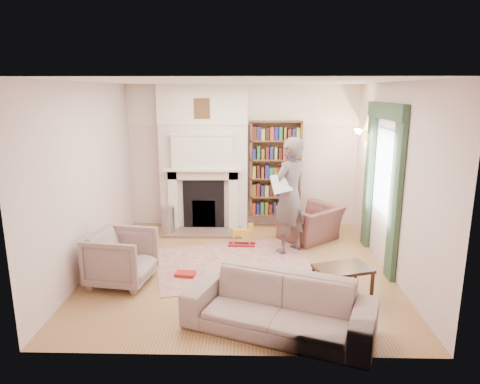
{
  "coord_description": "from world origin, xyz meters",
  "views": [
    {
      "loc": [
        0.16,
        -6.17,
        2.68
      ],
      "look_at": [
        0.0,
        0.25,
        1.15
      ],
      "focal_mm": 32.0,
      "sensor_mm": 36.0,
      "label": 1
    }
  ],
  "objects_px": {
    "armchair_reading": "(310,223)",
    "man_reading": "(290,196)",
    "sofa": "(278,305)",
    "paraffin_heater": "(168,221)",
    "armchair_left": "(122,258)",
    "coffee_table": "(342,283)",
    "bookcase": "(275,169)",
    "rocking_horse": "(242,235)"
  },
  "relations": [
    {
      "from": "armchair_reading",
      "to": "rocking_horse",
      "type": "relative_size",
      "value": 2.08
    },
    {
      "from": "man_reading",
      "to": "paraffin_heater",
      "type": "xyz_separation_m",
      "value": [
        -2.21,
        0.81,
        -0.7
      ]
    },
    {
      "from": "armchair_left",
      "to": "man_reading",
      "type": "bearing_deg",
      "value": -53.52
    },
    {
      "from": "paraffin_heater",
      "to": "armchair_reading",
      "type": "bearing_deg",
      "value": -4.53
    },
    {
      "from": "bookcase",
      "to": "armchair_left",
      "type": "distance_m",
      "value": 3.62
    },
    {
      "from": "armchair_reading",
      "to": "man_reading",
      "type": "xyz_separation_m",
      "value": [
        -0.45,
        -0.6,
        0.66
      ]
    },
    {
      "from": "rocking_horse",
      "to": "armchair_reading",
      "type": "bearing_deg",
      "value": 19.0
    },
    {
      "from": "bookcase",
      "to": "sofa",
      "type": "xyz_separation_m",
      "value": [
        -0.16,
        -3.88,
        -0.87
      ]
    },
    {
      "from": "man_reading",
      "to": "coffee_table",
      "type": "xyz_separation_m",
      "value": [
        0.56,
        -1.72,
        -0.75
      ]
    },
    {
      "from": "sofa",
      "to": "coffee_table",
      "type": "relative_size",
      "value": 3.03
    },
    {
      "from": "armchair_left",
      "to": "man_reading",
      "type": "xyz_separation_m",
      "value": [
        2.46,
        1.3,
        0.59
      ]
    },
    {
      "from": "man_reading",
      "to": "coffee_table",
      "type": "bearing_deg",
      "value": 64.88
    },
    {
      "from": "armchair_left",
      "to": "sofa",
      "type": "bearing_deg",
      "value": -110.45
    },
    {
      "from": "armchair_reading",
      "to": "man_reading",
      "type": "bearing_deg",
      "value": 12.53
    },
    {
      "from": "armchair_reading",
      "to": "sofa",
      "type": "height_order",
      "value": "armchair_reading"
    },
    {
      "from": "man_reading",
      "to": "armchair_left",
      "type": "bearing_deg",
      "value": -15.25
    },
    {
      "from": "bookcase",
      "to": "rocking_horse",
      "type": "relative_size",
      "value": 3.94
    },
    {
      "from": "armchair_left",
      "to": "coffee_table",
      "type": "relative_size",
      "value": 1.19
    },
    {
      "from": "sofa",
      "to": "paraffin_heater",
      "type": "distance_m",
      "value": 3.8
    },
    {
      "from": "sofa",
      "to": "man_reading",
      "type": "distance_m",
      "value": 2.6
    },
    {
      "from": "bookcase",
      "to": "sofa",
      "type": "distance_m",
      "value": 3.97
    },
    {
      "from": "armchair_reading",
      "to": "coffee_table",
      "type": "height_order",
      "value": "armchair_reading"
    },
    {
      "from": "sofa",
      "to": "coffee_table",
      "type": "bearing_deg",
      "value": 61.96
    },
    {
      "from": "bookcase",
      "to": "sofa",
      "type": "height_order",
      "value": "bookcase"
    },
    {
      "from": "sofa",
      "to": "man_reading",
      "type": "relative_size",
      "value": 1.09
    },
    {
      "from": "man_reading",
      "to": "sofa",
      "type": "bearing_deg",
      "value": 39.52
    },
    {
      "from": "man_reading",
      "to": "paraffin_heater",
      "type": "bearing_deg",
      "value": -63.22
    },
    {
      "from": "sofa",
      "to": "coffee_table",
      "type": "distance_m",
      "value": 1.17
    },
    {
      "from": "armchair_reading",
      "to": "man_reading",
      "type": "distance_m",
      "value": 1.0
    },
    {
      "from": "coffee_table",
      "to": "rocking_horse",
      "type": "xyz_separation_m",
      "value": [
        -1.35,
        1.94,
        -0.02
      ]
    },
    {
      "from": "armchair_reading",
      "to": "paraffin_heater",
      "type": "relative_size",
      "value": 1.78
    },
    {
      "from": "armchair_left",
      "to": "rocking_horse",
      "type": "bearing_deg",
      "value": -38.91
    },
    {
      "from": "man_reading",
      "to": "paraffin_heater",
      "type": "height_order",
      "value": "man_reading"
    },
    {
      "from": "armchair_reading",
      "to": "man_reading",
      "type": "relative_size",
      "value": 0.5
    },
    {
      "from": "armchair_left",
      "to": "coffee_table",
      "type": "bearing_deg",
      "value": -89.21
    },
    {
      "from": "coffee_table",
      "to": "paraffin_heater",
      "type": "distance_m",
      "value": 3.74
    },
    {
      "from": "man_reading",
      "to": "rocking_horse",
      "type": "relative_size",
      "value": 4.14
    },
    {
      "from": "armchair_reading",
      "to": "coffee_table",
      "type": "xyz_separation_m",
      "value": [
        0.11,
        -2.32,
        -0.09
      ]
    },
    {
      "from": "armchair_reading",
      "to": "armchair_left",
      "type": "bearing_deg",
      "value": -7.5
    },
    {
      "from": "paraffin_heater",
      "to": "rocking_horse",
      "type": "xyz_separation_m",
      "value": [
        1.41,
        -0.59,
        -0.07
      ]
    },
    {
      "from": "coffee_table",
      "to": "paraffin_heater",
      "type": "bearing_deg",
      "value": 119.07
    },
    {
      "from": "bookcase",
      "to": "coffee_table",
      "type": "bearing_deg",
      "value": -77.01
    }
  ]
}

